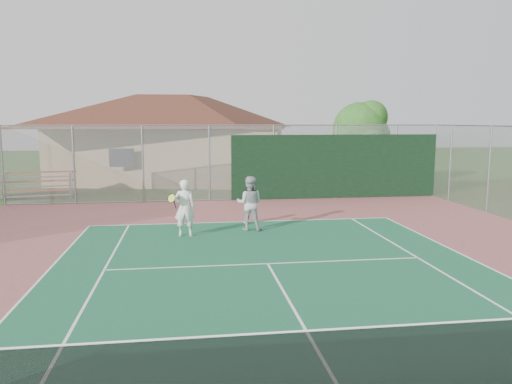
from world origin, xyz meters
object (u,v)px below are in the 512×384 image
Objects in this scene: player_grey_back at (250,204)px; clubhouse at (175,129)px; bleachers at (38,184)px; tree at (361,131)px; player_white_front at (184,208)px.

clubhouse is at bearing -66.39° from player_grey_back.
clubhouse is at bearing 35.90° from bleachers.
player_grey_back is (9.28, -8.88, 0.27)m from bleachers.
clubhouse is 11.54m from tree.
player_white_front is (7.10, -9.47, 0.28)m from bleachers.
clubhouse is 3.36× the size of tree.
tree reaches higher than player_grey_back.
player_white_front is 2.25m from player_grey_back.
clubhouse reaches higher than bleachers.
bleachers is at bearing -123.14° from clubhouse.
clubhouse reaches higher than player_grey_back.
tree is (10.16, -5.48, -0.01)m from clubhouse.
tree reaches higher than bleachers.
tree is at bearing -16.11° from clubhouse.
player_grey_back reaches higher than bleachers.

